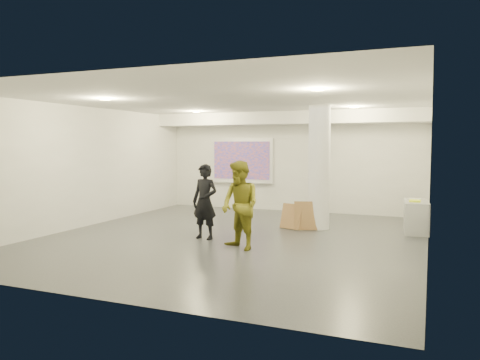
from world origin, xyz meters
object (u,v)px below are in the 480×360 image
at_px(column, 319,167).
at_px(credenza, 416,217).
at_px(projection_screen, 242,161).
at_px(man, 240,205).
at_px(woman, 205,202).

xyz_separation_m(column, credenza, (2.22, 0.43, -1.13)).
height_order(projection_screen, man, projection_screen).
bearing_deg(projection_screen, credenza, -22.66).
bearing_deg(column, woman, -133.28).
height_order(woman, man, man).
distance_m(projection_screen, man, 5.93).
bearing_deg(man, credenza, 74.56).
height_order(column, man, column).
relative_size(projection_screen, woman, 1.29).
xyz_separation_m(projection_screen, woman, (1.08, -4.80, -0.71)).
bearing_deg(woman, column, 53.57).
distance_m(credenza, woman, 4.98).
bearing_deg(man, woman, 177.03).
bearing_deg(projection_screen, man, -68.27).
xyz_separation_m(projection_screen, man, (2.18, -5.48, -0.66)).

